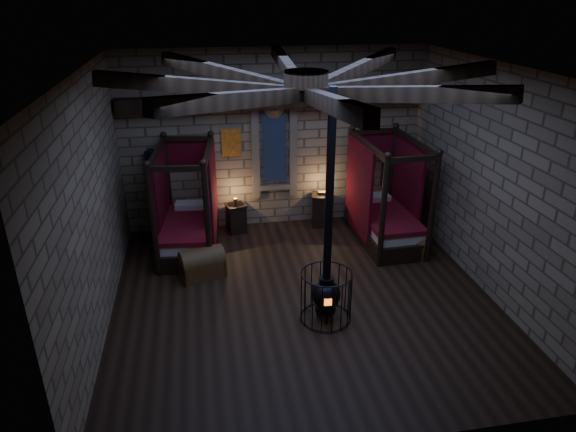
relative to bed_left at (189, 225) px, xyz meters
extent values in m
cube|color=black|center=(2.08, -2.44, -0.57)|extent=(7.00, 7.00, 0.01)
cube|color=#847054|center=(2.08, 1.06, 1.53)|extent=(7.00, 0.02, 4.20)
cube|color=#847054|center=(2.08, -5.94, 1.53)|extent=(7.00, 0.02, 4.20)
cube|color=#847054|center=(-1.42, -2.44, 1.53)|extent=(0.02, 7.00, 4.20)
cube|color=#847054|center=(5.58, -2.44, 1.53)|extent=(0.02, 7.00, 4.20)
cube|color=black|center=(2.08, -2.44, 3.63)|extent=(7.00, 7.00, 0.01)
cube|color=black|center=(2.08, 0.88, 2.48)|extent=(6.86, 0.35, 0.30)
cylinder|color=black|center=(2.08, -2.44, 3.48)|extent=(0.70, 0.70, 0.25)
cube|color=black|center=(2.08, 1.01, 1.33)|extent=(0.55, 0.04, 1.60)
cube|color=#9B1D0E|center=(1.08, 1.02, 1.53)|extent=(0.45, 0.03, 0.65)
cube|color=black|center=(-0.72, 0.90, 0.88)|extent=(0.30, 0.10, 1.15)
cube|color=black|center=(4.88, 0.90, 0.88)|extent=(0.30, 0.10, 1.15)
cube|color=black|center=(-0.01, -0.09, -0.38)|extent=(1.36, 2.29, 0.38)
cube|color=beige|center=(-0.01, -0.09, -0.09)|extent=(1.21, 2.11, 0.23)
cube|color=maroon|center=(-0.01, -0.09, 0.06)|extent=(1.28, 2.16, 0.11)
cube|color=beige|center=(0.07, 0.71, 0.16)|extent=(0.77, 0.44, 0.15)
cube|color=#5B0713|center=(0.10, 0.99, 1.37)|extent=(1.16, 0.17, 0.58)
cylinder|color=black|center=(-0.64, -1.08, 0.58)|extent=(0.12, 0.12, 2.31)
cylinder|color=black|center=(-0.42, 1.01, 0.58)|extent=(0.12, 0.12, 2.31)
cylinder|color=black|center=(0.40, -1.19, 0.58)|extent=(0.12, 0.12, 2.31)
cylinder|color=black|center=(0.62, 0.90, 0.58)|extent=(0.12, 0.12, 2.31)
cube|color=#5B0713|center=(-0.53, 0.28, 0.64)|extent=(0.23, 1.57, 2.05)
cube|color=#5B0713|center=(0.58, 0.17, 0.64)|extent=(0.23, 1.57, 2.05)
cube|color=black|center=(4.41, -0.43, -0.38)|extent=(1.23, 2.27, 0.39)
cube|color=beige|center=(4.41, -0.43, -0.08)|extent=(1.10, 2.10, 0.24)
cube|color=maroon|center=(4.41, -0.43, 0.07)|extent=(1.16, 2.14, 0.11)
cube|color=beige|center=(4.38, 0.38, 0.18)|extent=(0.76, 0.40, 0.15)
cube|color=#5B0713|center=(4.37, 0.67, 1.42)|extent=(1.19, 0.09, 0.59)
cylinder|color=black|center=(3.90, -1.53, 0.61)|extent=(0.12, 0.12, 2.37)
cylinder|color=black|center=(3.83, 0.62, 0.61)|extent=(0.12, 0.12, 2.37)
cylinder|color=black|center=(4.98, -1.49, 0.61)|extent=(0.12, 0.12, 2.37)
cylinder|color=black|center=(4.91, 0.66, 0.61)|extent=(0.12, 0.12, 2.37)
cube|color=#5B0713|center=(3.83, -0.13, 0.67)|extent=(0.11, 1.62, 2.10)
cube|color=#5B0713|center=(4.97, -0.09, 0.67)|extent=(0.11, 1.62, 2.10)
cube|color=#56391B|center=(0.24, -1.30, -0.39)|extent=(0.97, 0.74, 0.36)
cylinder|color=#56391B|center=(0.24, -1.30, -0.21)|extent=(0.97, 0.74, 0.52)
cube|color=olive|center=(-0.14, -1.41, -0.39)|extent=(0.20, 0.54, 0.38)
cube|color=olive|center=(0.62, -1.19, -0.39)|extent=(0.20, 0.54, 0.38)
cube|color=#56391B|center=(4.64, -1.20, -0.42)|extent=(0.85, 0.70, 0.30)
cylinder|color=#56391B|center=(4.64, -1.20, -0.27)|extent=(0.85, 0.70, 0.45)
cube|color=olive|center=(4.32, -1.06, -0.42)|extent=(0.23, 0.44, 0.32)
cube|color=olive|center=(4.95, -1.34, -0.42)|extent=(0.23, 0.44, 0.32)
cube|color=black|center=(1.09, 0.65, -0.23)|extent=(0.49, 0.47, 0.67)
cube|color=black|center=(1.09, 0.65, 0.12)|extent=(0.53, 0.52, 0.04)
cylinder|color=olive|center=(1.09, 0.65, 0.22)|extent=(0.10, 0.10, 0.15)
cube|color=black|center=(3.18, 0.67, -0.19)|extent=(0.55, 0.53, 0.77)
cube|color=black|center=(3.18, 0.67, 0.22)|extent=(0.60, 0.59, 0.04)
cube|color=#56391B|center=(3.18, 0.67, 0.28)|extent=(0.22, 0.18, 0.05)
cylinder|color=black|center=(2.33, -3.16, -0.37)|extent=(0.36, 0.36, 0.09)
sphere|color=black|center=(2.33, -3.16, -0.07)|extent=(0.51, 0.51, 0.51)
cylinder|color=black|center=(2.33, -3.16, 0.20)|extent=(0.25, 0.25, 0.13)
cube|color=#FF5914|center=(2.31, -3.41, -0.07)|extent=(0.13, 0.03, 0.13)
cylinder|color=black|center=(2.33, -3.16, 1.86)|extent=(0.14, 0.14, 3.23)
torus|color=black|center=(2.33, -3.16, -0.54)|extent=(0.90, 0.90, 0.03)
torus|color=black|center=(2.33, -3.16, 0.34)|extent=(0.90, 0.90, 0.03)
camera|label=1|loc=(0.36, -10.49, 4.78)|focal=32.00mm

